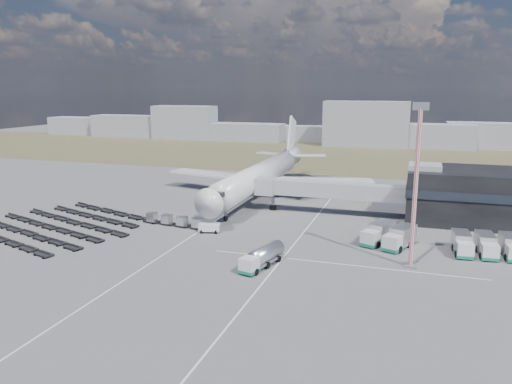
% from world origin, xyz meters
% --- Properties ---
extents(ground, '(420.00, 420.00, 0.00)m').
position_xyz_m(ground, '(0.00, 0.00, 0.00)').
color(ground, '#565659').
rests_on(ground, ground).
extents(grass_strip, '(420.00, 90.00, 0.01)m').
position_xyz_m(grass_strip, '(0.00, 110.00, 0.01)').
color(grass_strip, brown).
rests_on(grass_strip, ground).
extents(lane_markings, '(47.12, 110.00, 0.01)m').
position_xyz_m(lane_markings, '(9.77, 3.00, 0.01)').
color(lane_markings, silver).
rests_on(lane_markings, ground).
extents(terminal, '(30.40, 16.40, 11.00)m').
position_xyz_m(terminal, '(47.77, 23.96, 5.25)').
color(terminal, black).
rests_on(terminal, ground).
extents(jet_bridge, '(30.30, 3.80, 7.05)m').
position_xyz_m(jet_bridge, '(15.90, 20.42, 5.05)').
color(jet_bridge, '#939399').
rests_on(jet_bridge, ground).
extents(airliner, '(51.59, 64.53, 17.62)m').
position_xyz_m(airliner, '(0.00, 32.38, 5.29)').
color(airliner, silver).
rests_on(airliner, ground).
extents(skyline, '(303.46, 26.57, 19.45)m').
position_xyz_m(skyline, '(8.20, 148.28, 6.97)').
color(skyline, gray).
rests_on(skyline, ground).
extents(fuel_tanker, '(4.48, 9.40, 2.95)m').
position_xyz_m(fuel_tanker, '(14.12, -12.61, 1.47)').
color(fuel_tanker, silver).
rests_on(fuel_tanker, ground).
extents(pushback_tug, '(4.06, 2.89, 1.61)m').
position_xyz_m(pushback_tug, '(0.02, 1.13, 0.81)').
color(pushback_tug, silver).
rests_on(pushback_tug, ground).
extents(catering_truck, '(4.88, 7.30, 3.11)m').
position_xyz_m(catering_truck, '(1.23, 35.92, 1.59)').
color(catering_truck, silver).
rests_on(catering_truck, ground).
extents(service_trucks_near, '(8.86, 9.56, 3.10)m').
position_xyz_m(service_trucks_near, '(30.81, 3.27, 1.69)').
color(service_trucks_near, silver).
rests_on(service_trucks_near, ground).
extents(service_trucks_far, '(13.51, 8.20, 2.88)m').
position_xyz_m(service_trucks_far, '(47.19, 3.15, 1.56)').
color(service_trucks_far, silver).
rests_on(service_trucks_far, ground).
extents(uld_row, '(12.86, 3.17, 1.77)m').
position_xyz_m(uld_row, '(-7.86, 3.00, 1.06)').
color(uld_row, black).
rests_on(uld_row, ground).
extents(baggage_dollies, '(34.99, 32.57, 0.79)m').
position_xyz_m(baggage_dollies, '(-28.12, -3.77, 0.40)').
color(baggage_dollies, black).
rests_on(baggage_dollies, ground).
extents(floodlight_mast, '(2.17, 1.81, 23.42)m').
position_xyz_m(floodlight_mast, '(34.46, -5.94, 11.74)').
color(floodlight_mast, red).
rests_on(floodlight_mast, ground).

